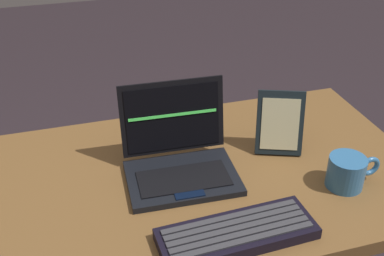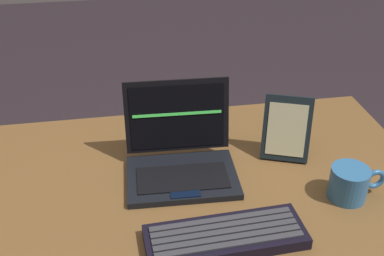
{
  "view_description": "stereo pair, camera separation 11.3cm",
  "coord_description": "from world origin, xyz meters",
  "px_view_note": "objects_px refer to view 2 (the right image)",
  "views": [
    {
      "loc": [
        -0.16,
        -0.93,
        1.45
      ],
      "look_at": [
        0.11,
        -0.01,
        0.86
      ],
      "focal_mm": 44.8,
      "sensor_mm": 36.0,
      "label": 1
    },
    {
      "loc": [
        -0.05,
        -0.96,
        1.45
      ],
      "look_at": [
        0.11,
        -0.01,
        0.86
      ],
      "focal_mm": 44.8,
      "sensor_mm": 36.0,
      "label": 2
    }
  ],
  "objects_px": {
    "laptop_front": "(181,157)",
    "photo_frame": "(287,129)",
    "external_keyboard": "(225,237)",
    "coffee_mug": "(350,183)"
  },
  "relations": [
    {
      "from": "external_keyboard",
      "to": "coffee_mug",
      "type": "relative_size",
      "value": 2.5
    },
    {
      "from": "laptop_front",
      "to": "photo_frame",
      "type": "distance_m",
      "value": 0.29
    },
    {
      "from": "external_keyboard",
      "to": "coffee_mug",
      "type": "xyz_separation_m",
      "value": [
        0.32,
        0.1,
        0.03
      ]
    },
    {
      "from": "laptop_front",
      "to": "coffee_mug",
      "type": "xyz_separation_m",
      "value": [
        0.38,
        -0.16,
        -0.01
      ]
    },
    {
      "from": "laptop_front",
      "to": "photo_frame",
      "type": "relative_size",
      "value": 1.64
    },
    {
      "from": "external_keyboard",
      "to": "photo_frame",
      "type": "distance_m",
      "value": 0.37
    },
    {
      "from": "laptop_front",
      "to": "coffee_mug",
      "type": "relative_size",
      "value": 2.04
    },
    {
      "from": "laptop_front",
      "to": "external_keyboard",
      "type": "bearing_deg",
      "value": -77.62
    },
    {
      "from": "laptop_front",
      "to": "external_keyboard",
      "type": "distance_m",
      "value": 0.27
    },
    {
      "from": "laptop_front",
      "to": "coffee_mug",
      "type": "distance_m",
      "value": 0.41
    }
  ]
}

